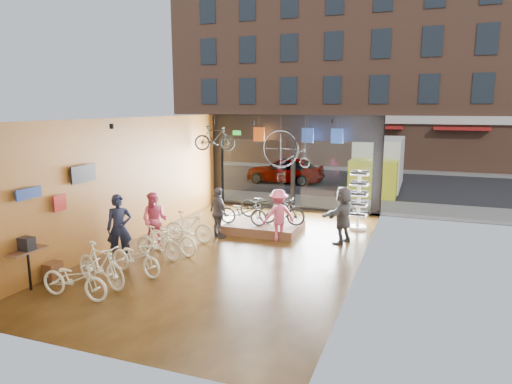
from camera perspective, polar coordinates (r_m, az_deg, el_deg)
The scene contains 35 objects.
ground_plane at distance 13.34m, azimuth -2.45°, elevation -7.47°, with size 7.00×12.00×0.04m, color black.
ceiling at distance 12.68m, azimuth -2.59°, elevation 9.26°, with size 7.00×12.00×0.04m, color black.
wall_left at distance 14.58m, azimuth -15.40°, elevation 1.48°, with size 0.04×12.00×3.80m, color #9C6722.
wall_right at distance 11.98m, azimuth 13.22°, elevation -0.34°, with size 0.04×12.00×3.80m, color beige.
wall_back at distance 7.82m, azimuth -19.89°, elevation -6.54°, with size 7.00×0.04×3.80m, color beige.
storefront at distance 18.49m, azimuth 4.68°, elevation 3.70°, with size 7.00×0.26×3.80m, color black, non-canonical shape.
exit_sign at distance 19.06m, azimuth -2.39°, elevation 7.40°, with size 0.35×0.06×0.18m, color #198C26.
street_road at distance 27.45m, azimuth 9.67°, elevation 1.83°, with size 30.00×18.00×0.02m, color black.
sidewalk_near at distance 19.93m, azimuth 5.53°, elevation -1.17°, with size 30.00×2.40×0.12m, color slate.
sidewalk_far at distance 31.34m, azimuth 11.03°, elevation 2.99°, with size 30.00×2.00×0.12m, color slate.
opposite_building at distance 33.67m, azimuth 12.18°, elevation 15.31°, with size 26.00×5.00×14.00m, color brown.
street_car at distance 24.94m, azimuth 3.65°, elevation 2.76°, with size 1.69×4.20×1.43m, color gray.
box_truck at distance 22.96m, azimuth 14.95°, elevation 3.16°, with size 2.16×6.48×2.55m, color silver, non-canonical shape.
floor_bike_0 at distance 10.80m, azimuth -21.73°, elevation -10.06°, with size 0.59×1.69×0.89m, color #EDEBC6.
floor_bike_1 at distance 11.26m, azimuth -18.84°, elevation -8.62°, with size 0.49×1.72×1.04m, color #EDEBC6.
floor_bike_2 at distance 11.82m, azimuth -14.81°, elevation -7.92°, with size 0.57×1.65×0.87m, color #EDEBC6.
floor_bike_3 at distance 12.80m, azimuth -12.07°, elevation -6.25°, with size 0.43×1.52×0.91m, color #EDEBC6.
floor_bike_4 at distance 13.19m, azimuth -10.46°, elevation -5.59°, with size 0.63×1.82×0.95m, color #EDEBC6.
floor_bike_5 at distance 14.19m, azimuth -8.38°, elevation -4.34°, with size 0.45×1.61×0.97m, color #EDEBC6.
display_platform at distance 15.31m, azimuth 1.03°, elevation -4.41°, with size 2.40×1.80×0.30m, color #4D2E20.
display_bike_left at distance 14.93m, azimuth -1.62°, elevation -2.51°, with size 0.57×1.63×0.86m, color black.
display_bike_mid at distance 14.92m, azimuth 3.20°, elevation -2.36°, with size 0.44×1.57×0.95m, color black.
display_bike_right at distance 15.82m, azimuth 1.10°, elevation -1.59°, with size 0.63×1.79×0.94m, color black.
customer_0 at distance 12.76m, azimuth -16.71°, elevation -4.37°, with size 0.67×0.44×1.84m, color #161C33.
customer_1 at distance 13.81m, azimuth -12.56°, elevation -3.44°, with size 0.80×0.63×1.65m, color #CC4C72.
customer_2 at distance 14.47m, azimuth -4.71°, elevation -2.61°, with size 0.96×0.40×1.63m, color #3F3F44.
customer_3 at distance 14.14m, azimuth 2.82°, elevation -2.92°, with size 1.05×0.60×1.62m, color #CC4C72.
customer_5 at distance 14.12m, azimuth 10.80°, elevation -2.82°, with size 1.64×0.52×1.77m, color #3F3F44.
sunglasses_rack at distance 15.80m, azimuth 12.70°, elevation -0.99°, with size 0.60×0.49×2.02m, color white, non-canonical shape.
wall_merch at distance 11.98m, azimuth -24.43°, elevation -3.96°, with size 0.40×2.40×2.60m, color navy, non-canonical shape.
penny_farthing at distance 17.30m, azimuth 4.04°, elevation 5.23°, with size 1.79×0.06×1.43m, color black, non-canonical shape.
hung_bike at distance 17.63m, azimuth -5.19°, elevation 6.70°, with size 0.45×1.58×0.95m, color black.
jersey_left at distance 17.99m, azimuth 0.37°, elevation 7.22°, with size 0.45×0.03×0.55m, color #CC5919.
jersey_mid at distance 17.42m, azimuth 6.46°, elevation 7.04°, with size 0.45×0.03×0.55m, color #1E3F99.
jersey_right at distance 17.19m, azimuth 10.08°, elevation 6.90°, with size 0.45×0.03×0.55m, color #1E3F99.
Camera 1 is at (4.90, -11.69, 4.12)m, focal length 32.00 mm.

